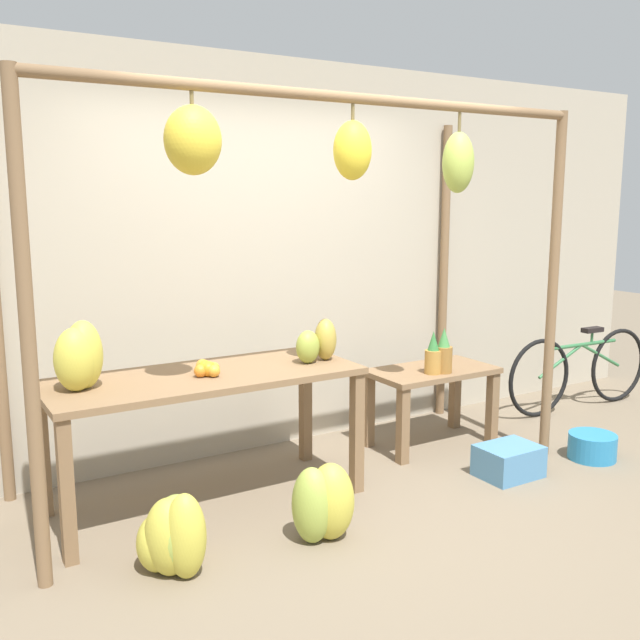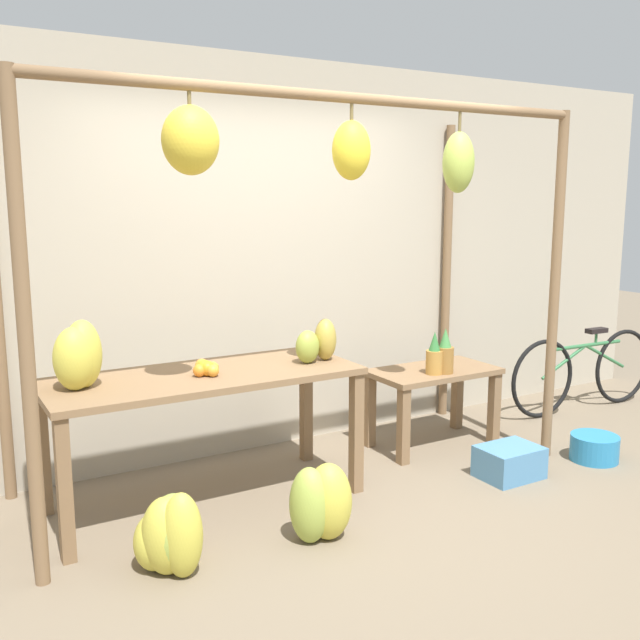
% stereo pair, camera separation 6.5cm
% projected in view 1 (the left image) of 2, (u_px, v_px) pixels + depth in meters
% --- Properties ---
extents(ground_plane, '(20.00, 20.00, 0.00)m').
position_uv_depth(ground_plane, '(371.00, 523.00, 4.06)').
color(ground_plane, '#756651').
extents(shop_wall_back, '(8.00, 0.08, 2.80)m').
position_uv_depth(shop_wall_back, '(252.00, 258.00, 5.09)').
color(shop_wall_back, '#B2A893').
rests_on(shop_wall_back, ground_plane).
extents(stall_awning, '(3.50, 1.31, 2.40)m').
position_uv_depth(stall_awning, '(311.00, 212.00, 4.14)').
color(stall_awning, brown).
rests_on(stall_awning, ground_plane).
extents(display_table_main, '(1.85, 0.74, 0.81)m').
position_uv_depth(display_table_main, '(205.00, 391.00, 4.21)').
color(display_table_main, brown).
rests_on(display_table_main, ground_plane).
extents(display_table_side, '(0.94, 0.52, 0.58)m').
position_uv_depth(display_table_side, '(431.00, 385.00, 5.28)').
color(display_table_side, brown).
rests_on(display_table_side, ground_plane).
extents(banana_pile_on_table, '(0.32, 0.30, 0.38)m').
position_uv_depth(banana_pile_on_table, '(79.00, 358.00, 3.83)').
color(banana_pile_on_table, gold).
rests_on(banana_pile_on_table, display_table_main).
extents(orange_pile, '(0.17, 0.21, 0.09)m').
position_uv_depth(orange_pile, '(206.00, 368.00, 4.15)').
color(orange_pile, orange).
rests_on(orange_pile, display_table_main).
extents(pineapple_cluster, '(0.21, 0.14, 0.33)m').
position_uv_depth(pineapple_cluster, '(439.00, 355.00, 5.11)').
color(pineapple_cluster, olive).
rests_on(pineapple_cluster, display_table_side).
extents(banana_pile_ground_left, '(0.44, 0.46, 0.44)m').
position_uv_depth(banana_pile_ground_left, '(174.00, 536.00, 3.51)').
color(banana_pile_ground_left, '#9EB247').
rests_on(banana_pile_ground_left, ground_plane).
extents(banana_pile_ground_right, '(0.42, 0.33, 0.43)m').
position_uv_depth(banana_pile_ground_right, '(323.00, 503.00, 3.83)').
color(banana_pile_ground_right, gold).
rests_on(banana_pile_ground_right, ground_plane).
extents(fruit_crate_white, '(0.40, 0.30, 0.21)m').
position_uv_depth(fruit_crate_white, '(509.00, 461.00, 4.73)').
color(fruit_crate_white, '#4C84B2').
rests_on(fruit_crate_white, ground_plane).
extents(blue_bucket, '(0.33, 0.33, 0.18)m').
position_uv_depth(blue_bucket, '(592.00, 446.00, 5.04)').
color(blue_bucket, teal).
rests_on(blue_bucket, ground_plane).
extents(parked_bicycle, '(1.63, 0.12, 0.71)m').
position_uv_depth(parked_bicycle, '(580.00, 370.00, 6.19)').
color(parked_bicycle, black).
rests_on(parked_bicycle, ground_plane).
extents(papaya_pile, '(0.34, 0.22, 0.27)m').
position_uv_depth(papaya_pile, '(318.00, 342.00, 4.49)').
color(papaya_pile, '#93A33D').
rests_on(papaya_pile, display_table_main).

